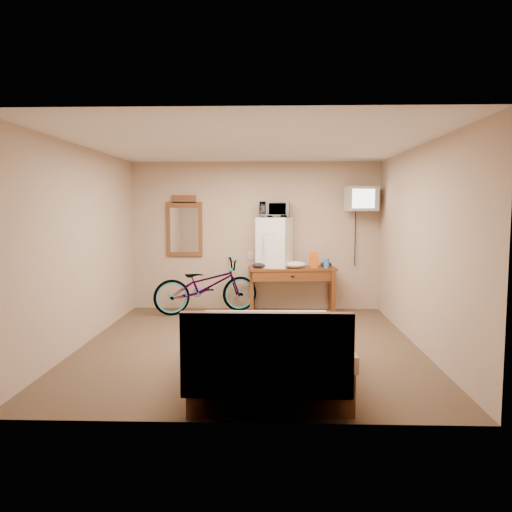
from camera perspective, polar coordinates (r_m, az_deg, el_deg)
name	(u,v)px	position (r m, az deg, el deg)	size (l,w,h in m)	color
room	(249,247)	(6.19, -0.75, 1.09)	(4.60, 4.64, 2.50)	#473723
desk	(292,274)	(8.25, 4.15, -2.10)	(1.46, 0.67, 0.75)	brown
mini_fridge	(275,242)	(8.24, 2.14, 1.57)	(0.63, 0.61, 0.82)	white
microwave	(275,209)	(8.22, 2.15, 5.36)	(0.48, 0.33, 0.27)	white
snack_bag	(314,260)	(8.24, 6.63, -0.44)	(0.13, 0.07, 0.26)	orange
blue_cup	(326,263)	(8.23, 8.06, -0.81)	(0.09, 0.09, 0.16)	#3970C5
cloth_cream	(295,265)	(8.16, 4.48, -0.98)	(0.36, 0.28, 0.11)	beige
cloth_dark_a	(260,265)	(8.13, 0.41, -1.07)	(0.24, 0.18, 0.09)	black
cloth_dark_b	(326,264)	(8.34, 8.01, -0.96)	(0.19, 0.16, 0.09)	black
crt_television	(361,199)	(8.32, 11.95, 6.41)	(0.53, 0.61, 0.40)	black
wall_mirror	(184,227)	(8.58, -8.19, 3.33)	(0.61, 0.04, 1.03)	brown
bicycle	(206,286)	(8.24, -5.73, -3.41)	(0.60, 1.72, 0.91)	black
bed	(268,354)	(5.00, 1.33, -11.13)	(1.50, 1.97, 0.90)	brown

